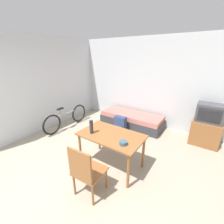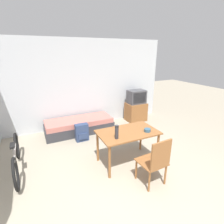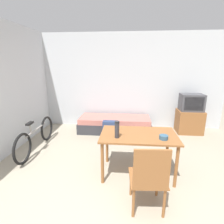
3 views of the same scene
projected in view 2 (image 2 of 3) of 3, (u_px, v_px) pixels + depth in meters
The scene contains 10 objects.
ground_plane at pixel (148, 207), 2.73m from camera, with size 20.00×20.00×0.00m, color #9E937F.
wall_back at pixel (80, 84), 5.40m from camera, with size 5.68×0.06×2.70m.
daybed at pixel (79, 125), 5.26m from camera, with size 1.99×0.77×0.42m.
tv at pixel (136, 107), 6.07m from camera, with size 0.66×0.51×1.08m.
dining_table at pixel (128, 135), 3.67m from camera, with size 1.25×0.75×0.73m.
wooden_chair at pixel (156, 160), 3.04m from camera, with size 0.48×0.48×0.94m.
bicycle at pixel (16, 158), 3.47m from camera, with size 0.09×1.68×0.71m.
thermos_flask at pixel (117, 131), 3.30m from camera, with size 0.07×0.07×0.27m.
mate_bowl at pixel (147, 130), 3.63m from camera, with size 0.13×0.13×0.06m.
backpack at pixel (82, 133), 4.73m from camera, with size 0.34×0.21×0.48m.
Camera 2 is at (-1.40, -1.66, 2.31)m, focal length 28.00 mm.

